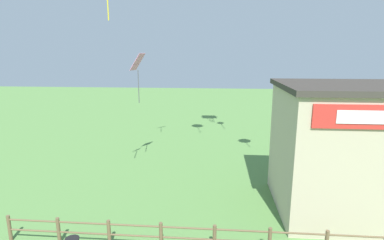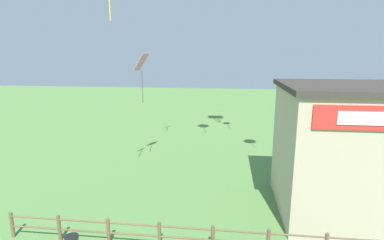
# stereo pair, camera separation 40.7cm
# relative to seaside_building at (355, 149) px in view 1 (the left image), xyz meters

# --- Properties ---
(wooden_fence) EXTENTS (14.36, 0.14, 1.09)m
(wooden_fence) POSITION_rel_seaside_building_xyz_m (-7.37, -3.70, -2.41)
(wooden_fence) COLOR brown
(wooden_fence) RESTS_ON ground_plane
(seaside_building) EXTENTS (7.04, 5.51, 6.02)m
(seaside_building) POSITION_rel_seaside_building_xyz_m (0.00, 0.00, 0.00)
(seaside_building) COLOR #B7A88E
(seaside_building) RESTS_ON ground_plane
(kite_pink_diamond) EXTENTS (0.83, 0.98, 3.00)m
(kite_pink_diamond) POSITION_rel_seaside_building_xyz_m (-11.14, 4.20, 3.52)
(kite_pink_diamond) COLOR pink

